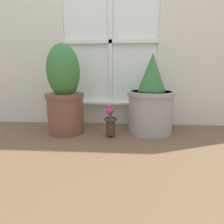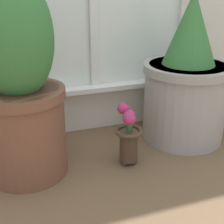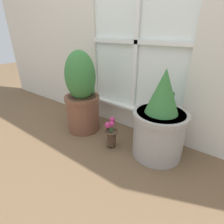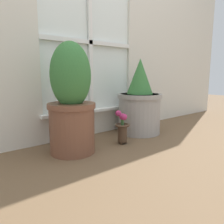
% 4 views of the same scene
% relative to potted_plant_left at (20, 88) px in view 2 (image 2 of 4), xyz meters
% --- Properties ---
extents(ground_plane, '(10.00, 10.00, 0.00)m').
position_rel_potted_plant_left_xyz_m(ground_plane, '(0.38, -0.25, -0.37)').
color(ground_plane, brown).
extents(potted_plant_left, '(0.34, 0.34, 0.79)m').
position_rel_potted_plant_left_xyz_m(potted_plant_left, '(0.00, 0.00, 0.00)').
color(potted_plant_left, brown).
rests_on(potted_plant_left, ground_plane).
extents(potted_plant_right, '(0.42, 0.42, 0.71)m').
position_rel_potted_plant_left_xyz_m(potted_plant_right, '(0.77, 0.07, -0.08)').
color(potted_plant_right, '#9E9993').
rests_on(potted_plant_right, ground_plane).
extents(flower_vase, '(0.12, 0.12, 0.27)m').
position_rel_potted_plant_left_xyz_m(flower_vase, '(0.41, -0.08, -0.23)').
color(flower_vase, '#473323').
rests_on(flower_vase, ground_plane).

